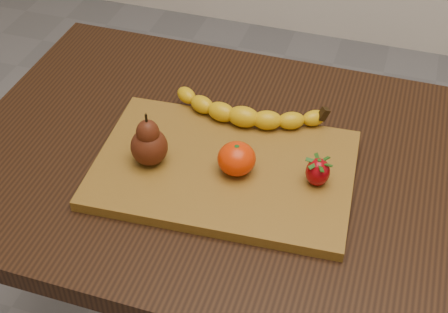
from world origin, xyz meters
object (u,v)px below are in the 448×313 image
(cutting_board, at_px, (224,169))
(pear, at_px, (148,139))
(mandarin, at_px, (237,159))
(table, at_px, (231,195))

(cutting_board, relative_size, pear, 4.43)
(pear, height_order, mandarin, pear)
(cutting_board, bearing_deg, pear, -171.27)
(table, distance_m, mandarin, 0.16)
(table, height_order, mandarin, mandarin)
(pear, bearing_deg, mandarin, 7.85)
(table, relative_size, cutting_board, 2.22)
(cutting_board, distance_m, pear, 0.14)
(table, distance_m, cutting_board, 0.12)
(pear, xyz_separation_m, mandarin, (0.15, 0.02, -0.02))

